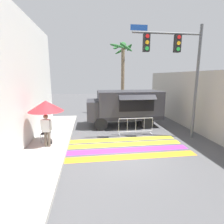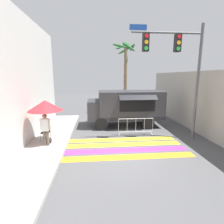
# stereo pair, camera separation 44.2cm
# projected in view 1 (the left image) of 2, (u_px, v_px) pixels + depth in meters

# --- Properties ---
(ground_plane) EXTENTS (60.00, 60.00, 0.00)m
(ground_plane) POSITION_uv_depth(u_px,v_px,m) (128.00, 154.00, 8.37)
(ground_plane) COLOR #4C4C4F
(sidewalk_left) EXTENTS (4.40, 16.00, 0.17)m
(sidewalk_left) POSITION_uv_depth(u_px,v_px,m) (14.00, 159.00, 7.68)
(sidewalk_left) COLOR #A8A59E
(sidewalk_left) RESTS_ON ground_plane
(building_left_facade) EXTENTS (0.25, 16.00, 6.86)m
(building_left_facade) POSITION_uv_depth(u_px,v_px,m) (6.00, 82.00, 7.02)
(building_left_facade) COLOR silver
(building_left_facade) RESTS_ON ground_plane
(concrete_wall_right) EXTENTS (0.20, 16.00, 3.98)m
(concrete_wall_right) POSITION_uv_depth(u_px,v_px,m) (196.00, 102.00, 11.57)
(concrete_wall_right) COLOR #A39E93
(concrete_wall_right) RESTS_ON ground_plane
(crosswalk_painted) EXTENTS (6.40, 2.84, 0.01)m
(crosswalk_painted) POSITION_uv_depth(u_px,v_px,m) (125.00, 147.00, 9.16)
(crosswalk_painted) COLOR orange
(crosswalk_painted) RESTS_ON ground_plane
(food_truck) EXTENTS (5.42, 2.79, 2.60)m
(food_truck) POSITION_uv_depth(u_px,v_px,m) (123.00, 106.00, 12.95)
(food_truck) COLOR #2D2D33
(food_truck) RESTS_ON ground_plane
(traffic_signal_pole) EXTENTS (4.02, 0.29, 6.40)m
(traffic_signal_pole) POSITION_uv_depth(u_px,v_px,m) (178.00, 60.00, 9.57)
(traffic_signal_pole) COLOR #515456
(traffic_signal_pole) RESTS_ON ground_plane
(patio_umbrella) EXTENTS (1.74, 1.74, 2.29)m
(patio_umbrella) POSITION_uv_depth(u_px,v_px,m) (46.00, 106.00, 8.77)
(patio_umbrella) COLOR black
(patio_umbrella) RESTS_ON sidewalk_left
(folding_chair) EXTENTS (0.45, 0.45, 0.92)m
(folding_chair) POSITION_uv_depth(u_px,v_px,m) (46.00, 131.00, 9.46)
(folding_chair) COLOR #4C4C51
(folding_chair) RESTS_ON sidewalk_left
(vendor_person) EXTENTS (0.53, 0.22, 1.66)m
(vendor_person) POSITION_uv_depth(u_px,v_px,m) (47.00, 129.00, 8.63)
(vendor_person) COLOR brown
(vendor_person) RESTS_ON sidewalk_left
(barricade_front) EXTENTS (2.22, 0.44, 1.07)m
(barricade_front) POSITION_uv_depth(u_px,v_px,m) (136.00, 126.00, 11.09)
(barricade_front) COLOR #B7BABF
(barricade_front) RESTS_ON ground_plane
(palm_tree) EXTENTS (2.39, 2.50, 6.82)m
(palm_tree) POSITION_uv_depth(u_px,v_px,m) (123.00, 65.00, 16.72)
(palm_tree) COLOR #7A664C
(palm_tree) RESTS_ON ground_plane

